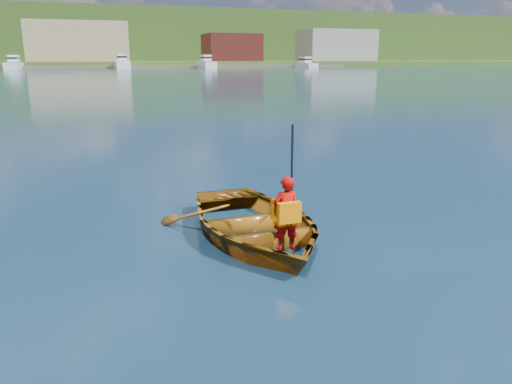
# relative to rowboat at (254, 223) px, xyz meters

# --- Properties ---
(ground) EXTENTS (600.00, 600.00, 0.00)m
(ground) POSITION_rel_rowboat_xyz_m (0.29, 0.60, -0.24)
(ground) COLOR #0C1C3C
(ground) RESTS_ON ground
(rowboat) EXTENTS (2.81, 3.83, 0.77)m
(rowboat) POSITION_rel_rowboat_xyz_m (0.00, 0.00, 0.00)
(rowboat) COLOR brown
(rowboat) RESTS_ON ground
(child_paddler) EXTENTS (0.41, 0.35, 1.80)m
(child_paddler) POSITION_rel_rowboat_xyz_m (0.19, -0.89, 0.42)
(child_paddler) COLOR #A30706
(child_paddler) RESTS_ON ground
(shoreline) EXTENTS (400.00, 140.00, 22.00)m
(shoreline) POSITION_rel_rowboat_xyz_m (0.29, 237.21, 10.09)
(shoreline) COLOR #365226
(shoreline) RESTS_ON ground
(dock) EXTENTS (160.00, 11.82, 0.80)m
(dock) POSITION_rel_rowboat_xyz_m (0.93, 148.60, 0.16)
(dock) COLOR brown
(dock) RESTS_ON ground
(waterfront_buildings) EXTENTS (202.00, 16.00, 14.00)m
(waterfront_buildings) POSITION_rel_rowboat_xyz_m (-7.44, 165.60, 7.51)
(waterfront_buildings) COLOR maroon
(waterfront_buildings) RESTS_ON ground
(marina_yachts) EXTENTS (143.41, 13.48, 4.36)m
(marina_yachts) POSITION_rel_rowboat_xyz_m (-9.52, 143.94, 1.15)
(marina_yachts) COLOR white
(marina_yachts) RESTS_ON ground
(hillside_trees) EXTENTS (228.31, 80.55, 25.26)m
(hillside_trees) POSITION_rel_rowboat_xyz_m (34.75, 234.43, 17.27)
(hillside_trees) COLOR #382314
(hillside_trees) RESTS_ON ground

